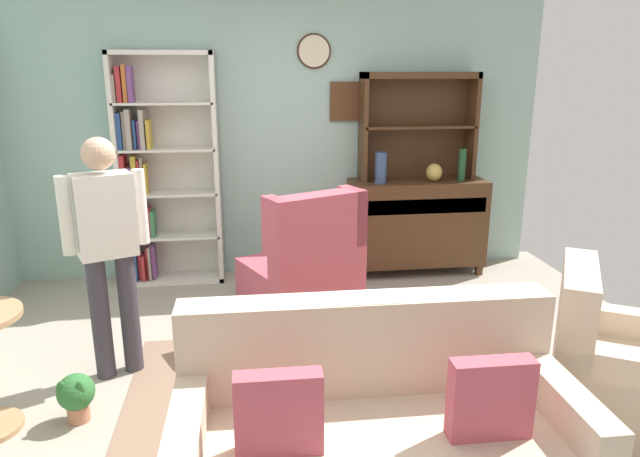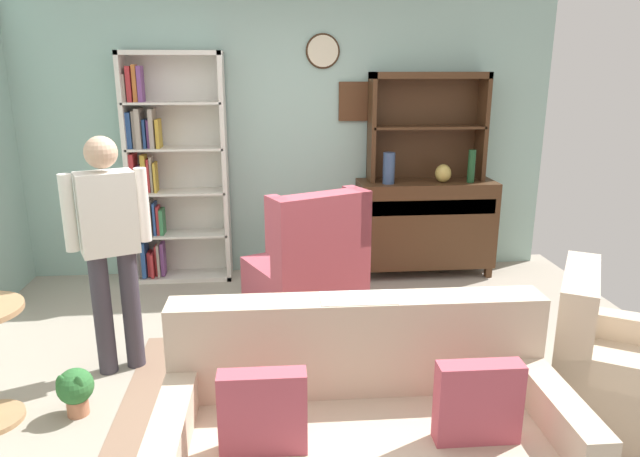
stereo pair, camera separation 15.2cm
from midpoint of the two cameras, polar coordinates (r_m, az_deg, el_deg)
ground_plane at (r=3.87m, az=-0.08°, el=-14.67°), size 5.40×4.60×0.02m
wall_back at (r=5.49m, az=-2.10°, el=10.03°), size 5.00×0.09×2.80m
area_rug at (r=3.63m, az=3.65°, el=-16.68°), size 2.69×1.89×0.01m
bookshelf at (r=5.42m, az=-14.08°, el=5.44°), size 0.90×0.30×2.10m
sideboard at (r=5.61m, az=11.22°, el=0.54°), size 1.30×0.45×0.92m
sideboard_hutch at (r=5.54m, az=11.49°, el=11.38°), size 1.10×0.26×1.00m
vase_tall at (r=5.32m, az=7.73°, el=6.00°), size 0.11×0.11×0.29m
vase_round at (r=5.48m, az=13.00°, el=5.40°), size 0.15×0.15×0.17m
bottle_wine at (r=5.53m, az=15.69°, el=6.03°), size 0.07×0.07×0.31m
couch_floral at (r=2.79m, az=6.10°, el=-20.38°), size 1.81×0.88×0.90m
armchair_floral at (r=3.71m, az=28.84°, el=-13.01°), size 1.05×1.04×0.88m
wingback_chair at (r=4.60m, az=-0.18°, el=-4.20°), size 1.04×1.05×1.05m
potted_plant_small at (r=3.66m, az=-22.21°, el=-14.66°), size 0.21×0.21×0.29m
person_reading at (r=3.81m, az=-19.23°, el=-1.04°), size 0.51×0.32×1.56m
coffee_table at (r=3.45m, az=4.42°, el=-11.90°), size 0.80×0.50×0.42m
book_stack at (r=3.35m, az=7.05°, el=-10.96°), size 0.21×0.16×0.07m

